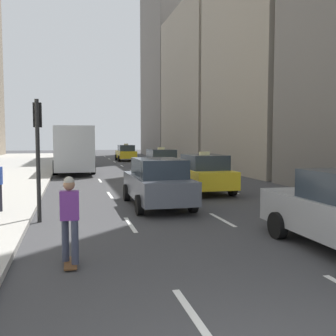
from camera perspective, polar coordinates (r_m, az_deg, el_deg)
name	(u,v)px	position (r m, az deg, el deg)	size (l,w,h in m)	color
lane_markings	(139,175)	(26.50, -4.27, -0.99)	(5.72, 56.00, 0.01)	white
taxi_lead	(160,162)	(26.25, -1.10, 0.88)	(2.02, 4.40, 1.87)	yellow
taxi_second	(126,153)	(42.91, -6.13, 2.21)	(2.02, 4.40, 1.87)	yellow
taxi_third	(203,173)	(17.92, 5.08, -0.76)	(2.02, 4.40, 1.87)	yellow
sedan_black_near	(157,182)	(14.18, -1.55, -2.06)	(2.02, 4.77, 1.75)	#565B66
city_bus	(73,147)	(30.56, -13.56, 2.95)	(2.80, 11.61, 3.25)	#B7BCC1
skateboarder	(70,217)	(7.85, -14.09, -6.87)	(0.36, 0.80, 1.75)	brown
traffic_light_pole	(38,140)	(12.12, -18.37, 3.83)	(0.24, 0.42, 3.60)	black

